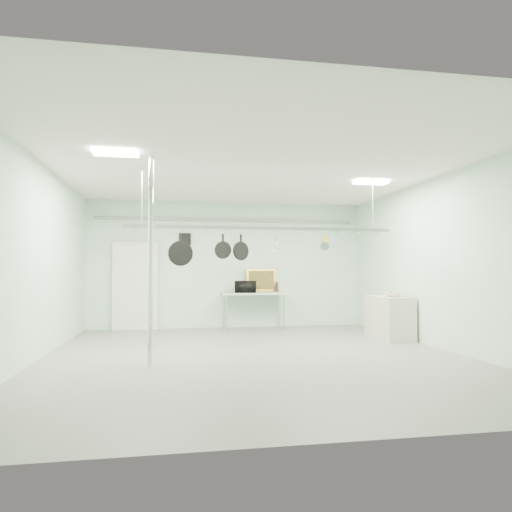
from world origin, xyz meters
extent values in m
plane|color=gray|center=(0.00, 0.00, 0.00)|extent=(8.00, 8.00, 0.00)
cube|color=silver|center=(0.00, 0.00, 3.19)|extent=(7.00, 8.00, 0.02)
cube|color=silver|center=(0.00, 3.99, 1.60)|extent=(7.00, 0.02, 3.20)
cube|color=silver|center=(3.49, 0.00, 1.60)|extent=(0.02, 8.00, 3.20)
cube|color=silver|center=(-2.30, 3.94, 1.05)|extent=(1.10, 0.10, 2.20)
cube|color=black|center=(-1.10, 3.97, 2.25)|extent=(0.30, 0.04, 0.30)
cylinder|color=gray|center=(0.00, 3.90, 2.75)|extent=(6.60, 0.07, 0.07)
cylinder|color=silver|center=(-1.70, -0.60, 1.60)|extent=(0.08, 0.08, 3.20)
cube|color=#AAC8B2|center=(0.60, 3.60, 0.88)|extent=(1.60, 0.70, 0.05)
cylinder|color=#B7B7BC|center=(-0.12, 3.32, 0.43)|extent=(0.04, 0.04, 0.86)
cylinder|color=#B7B7BC|center=(-0.12, 3.88, 0.43)|extent=(0.04, 0.04, 0.86)
cylinder|color=#B7B7BC|center=(1.32, 3.32, 0.43)|extent=(0.04, 0.04, 0.86)
cylinder|color=#B7B7BC|center=(1.32, 3.88, 0.43)|extent=(0.04, 0.04, 0.86)
cube|color=beige|center=(3.15, 1.40, 0.45)|extent=(0.60, 1.20, 0.90)
cube|color=#B7B7BC|center=(0.20, 0.30, 2.20)|extent=(4.80, 0.06, 0.06)
cylinder|color=#B7B7BC|center=(-1.90, 0.30, 2.70)|extent=(0.02, 0.02, 0.94)
cylinder|color=#B7B7BC|center=(2.30, 0.30, 2.70)|extent=(0.02, 0.02, 0.94)
cube|color=white|center=(-2.20, -0.80, 3.16)|extent=(0.65, 0.30, 0.05)
cube|color=white|center=(2.40, 0.60, 3.16)|extent=(0.65, 0.30, 0.05)
imported|color=black|center=(0.38, 3.48, 1.05)|extent=(0.58, 0.44, 0.29)
cylinder|color=white|center=(0.52, 3.61, 0.99)|extent=(0.14, 0.14, 0.18)
cube|color=gold|center=(0.86, 3.90, 1.20)|extent=(0.79, 0.19, 0.58)
cube|color=#381A13|center=(1.15, 3.90, 1.03)|extent=(0.30, 0.10, 0.25)
imported|color=silver|center=(3.15, 1.22, 0.95)|extent=(0.45, 0.45, 0.09)
camera|label=1|loc=(-1.33, -7.66, 1.42)|focal=32.00mm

